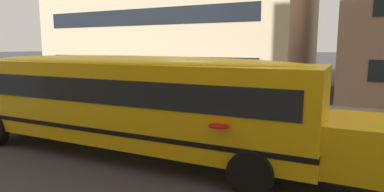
% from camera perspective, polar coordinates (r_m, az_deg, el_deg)
% --- Properties ---
extents(ground_plane, '(400.00, 400.00, 0.00)m').
position_cam_1_polar(ground_plane, '(9.93, 12.91, -9.96)').
color(ground_plane, '#38383D').
extents(sidewalk_far, '(120.00, 3.00, 0.01)m').
position_cam_1_polar(sidewalk_far, '(17.73, 19.51, -2.06)').
color(sidewalk_far, gray).
rests_on(sidewalk_far, ground_plane).
extents(lane_centreline, '(110.00, 0.16, 0.01)m').
position_cam_1_polar(lane_centreline, '(9.92, 12.91, -9.94)').
color(lane_centreline, silver).
rests_on(lane_centreline, ground_plane).
extents(school_bus, '(12.85, 3.05, 2.86)m').
position_cam_1_polar(school_bus, '(9.63, -10.47, -0.04)').
color(school_bus, yellow).
rests_on(school_bus, ground_plane).
extents(parked_car_dark_blue_by_lamppost, '(3.98, 2.04, 1.64)m').
position_cam_1_polar(parked_car_dark_blue_by_lamppost, '(26.27, -28.53, 2.53)').
color(parked_car_dark_blue_by_lamppost, navy).
rests_on(parked_car_dark_blue_by_lamppost, ground_plane).
extents(apartment_block_far_left, '(19.97, 12.99, 13.30)m').
position_cam_1_polar(apartment_block_far_left, '(28.96, -1.23, 15.53)').
color(apartment_block_far_left, '#C6B28E').
rests_on(apartment_block_far_left, ground_plane).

